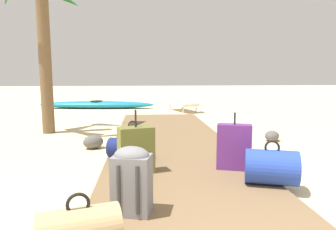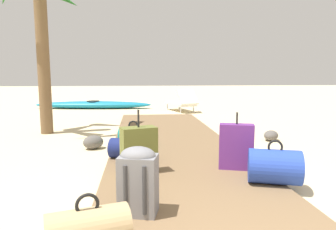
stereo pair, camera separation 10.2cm
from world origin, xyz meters
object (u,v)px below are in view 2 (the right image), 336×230
(lounge_chair, at_px, (182,102))
(palm_tree_near_left, at_px, (42,1))
(suitcase_olive, at_px, (139,150))
(suitcase_purple, at_px, (236,146))
(duffel_bag_teal, at_px, (133,137))
(backpack_grey, at_px, (138,179))
(duffel_bag_blue, at_px, (274,166))
(duffel_bag_navy, at_px, (130,148))
(kayak, at_px, (93,105))
(duffel_bag_tan, at_px, (88,230))

(lounge_chair, bearing_deg, palm_tree_near_left, -132.50)
(suitcase_olive, height_order, suitcase_purple, suitcase_olive)
(duffel_bag_teal, bearing_deg, backpack_grey, -88.30)
(duffel_bag_blue, distance_m, duffel_bag_navy, 2.02)
(kayak, bearing_deg, duffel_bag_blue, -70.03)
(suitcase_purple, relative_size, lounge_chair, 0.44)
(duffel_bag_navy, bearing_deg, duffel_bag_teal, 87.16)
(duffel_bag_teal, relative_size, palm_tree_near_left, 0.14)
(duffel_bag_blue, relative_size, palm_tree_near_left, 0.18)
(suitcase_olive, xyz_separation_m, kayak, (-1.66, 8.17, -0.22))
(duffel_bag_tan, xyz_separation_m, suitcase_purple, (1.59, 1.75, 0.14))
(suitcase_purple, xyz_separation_m, lounge_chair, (0.27, 6.88, -0.04))
(duffel_bag_blue, relative_size, backpack_grey, 1.09)
(backpack_grey, relative_size, suitcase_purple, 0.82)
(duffel_bag_navy, bearing_deg, kayak, 101.62)
(duffel_bag_teal, height_order, suitcase_purple, suitcase_purple)
(duffel_bag_teal, height_order, lounge_chair, lounge_chair)
(duffel_bag_teal, relative_size, backpack_grey, 0.86)
(duffel_bag_blue, height_order, palm_tree_near_left, palm_tree_near_left)
(duffel_bag_tan, bearing_deg, backpack_grey, 58.30)
(backpack_grey, xyz_separation_m, duffel_bag_tan, (-0.34, -0.56, -0.16))
(backpack_grey, relative_size, duffel_bag_navy, 0.93)
(backpack_grey, bearing_deg, lounge_chair, 79.34)
(backpack_grey, height_order, suitcase_olive, suitcase_olive)
(duffel_bag_tan, distance_m, palm_tree_near_left, 5.72)
(suitcase_purple, distance_m, kayak, 8.62)
(palm_tree_near_left, relative_size, lounge_chair, 2.21)
(duffel_bag_blue, xyz_separation_m, kayak, (-3.16, 8.69, -0.13))
(duffel_bag_blue, height_order, duffel_bag_navy, duffel_bag_blue)
(duffel_bag_blue, relative_size, suitcase_olive, 0.83)
(backpack_grey, bearing_deg, duffel_bag_navy, 93.61)
(suitcase_olive, height_order, duffel_bag_tan, suitcase_olive)
(suitcase_olive, distance_m, lounge_chair, 7.10)
(backpack_grey, height_order, lounge_chair, lounge_chair)
(duffel_bag_teal, bearing_deg, palm_tree_near_left, 137.12)
(duffel_bag_navy, relative_size, lounge_chair, 0.39)
(suitcase_olive, bearing_deg, duffel_bag_blue, -19.14)
(suitcase_purple, relative_size, palm_tree_near_left, 0.20)
(backpack_grey, relative_size, suitcase_olive, 0.76)
(backpack_grey, distance_m, kayak, 9.45)
(backpack_grey, height_order, suitcase_purple, suitcase_purple)
(palm_tree_near_left, bearing_deg, lounge_chair, 47.50)
(kayak, bearing_deg, duffel_bag_navy, -78.38)
(backpack_grey, bearing_deg, duffel_bag_tan, -121.70)
(duffel_bag_teal, xyz_separation_m, suitcase_olive, (0.09, -1.45, 0.12))
(duffel_bag_blue, bearing_deg, palm_tree_near_left, 132.97)
(backpack_grey, bearing_deg, suitcase_olive, 89.52)
(suitcase_purple, bearing_deg, lounge_chair, 87.77)
(duffel_bag_teal, bearing_deg, suitcase_purple, -46.29)
(suitcase_purple, bearing_deg, duffel_bag_navy, 155.43)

